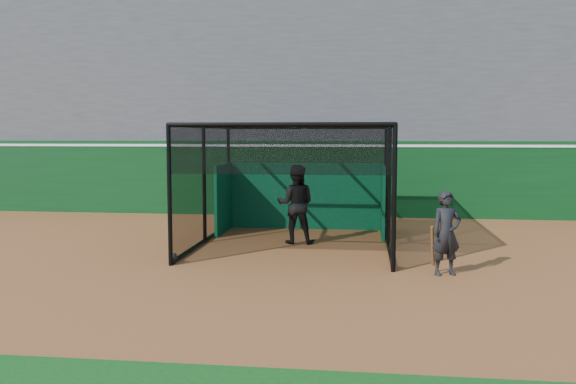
# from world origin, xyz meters

# --- Properties ---
(ground) EXTENTS (120.00, 120.00, 0.00)m
(ground) POSITION_xyz_m (0.00, 0.00, 0.00)
(ground) COLOR brown
(ground) RESTS_ON ground
(outfield_wall) EXTENTS (50.00, 0.50, 2.50)m
(outfield_wall) POSITION_xyz_m (0.00, 8.50, 1.29)
(outfield_wall) COLOR #0A3814
(outfield_wall) RESTS_ON ground
(grandstand) EXTENTS (50.00, 7.85, 8.95)m
(grandstand) POSITION_xyz_m (0.00, 12.27, 4.48)
(grandstand) COLOR #4C4C4F
(grandstand) RESTS_ON ground
(batting_cage) EXTENTS (4.65, 5.53, 2.91)m
(batting_cage) POSITION_xyz_m (0.16, 3.00, 1.45)
(batting_cage) COLOR black
(batting_cage) RESTS_ON ground
(batter) EXTENTS (0.97, 0.76, 1.97)m
(batter) POSITION_xyz_m (0.16, 3.21, 0.98)
(batter) COLOR black
(batter) RESTS_ON ground
(on_deck_player) EXTENTS (0.70, 0.57, 1.63)m
(on_deck_player) POSITION_xyz_m (3.44, 0.12, 0.81)
(on_deck_player) COLOR black
(on_deck_player) RESTS_ON ground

